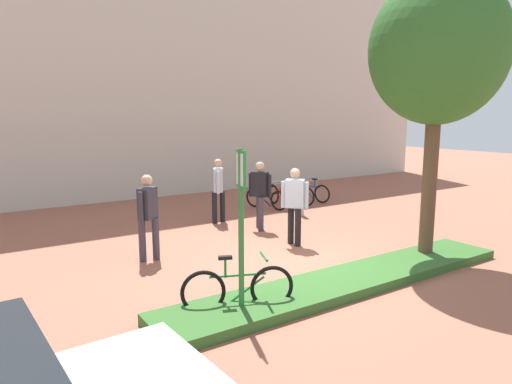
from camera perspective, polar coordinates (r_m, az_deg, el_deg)
ground_plane at (r=9.15m, az=3.52°, el=-8.61°), size 60.00×60.00×0.00m
building_facade at (r=16.75m, az=-15.67°, el=16.59°), size 28.00×1.20×10.00m
planter_strip at (r=8.03m, az=11.61°, el=-10.82°), size 7.00×1.10×0.16m
tree_sidewalk at (r=9.50m, az=21.81°, el=16.09°), size 2.55×2.55×5.48m
parking_sign_post at (r=6.31m, az=-1.89°, el=-2.11°), size 0.12×0.36×2.40m
bike_at_sign at (r=6.82m, az=-2.25°, el=-11.97°), size 1.58×0.69×0.86m
bike_rack_cluster at (r=14.69m, az=4.17°, el=-0.28°), size 2.64×1.69×0.83m
bollard_steel at (r=13.11m, az=5.73°, el=-1.03°), size 0.16×0.16×0.90m
person_suited_navy at (r=11.38m, az=0.50°, el=0.12°), size 0.42×0.53×1.72m
person_suited_dark at (r=9.17m, az=-13.37°, el=-2.45°), size 0.49×0.44×1.72m
person_shirt_blue at (r=12.15m, az=-4.74°, el=0.69°), size 0.41×0.55×1.72m
person_casual_tan at (r=10.04m, az=4.87°, el=-1.19°), size 0.45×0.46×1.72m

